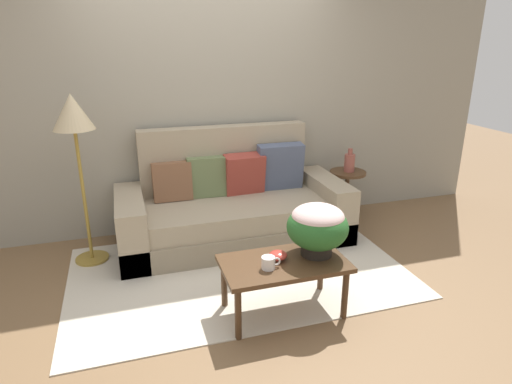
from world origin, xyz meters
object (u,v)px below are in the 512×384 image
(coffee_table, at_px, (284,268))
(coffee_mug, at_px, (269,263))
(snack_bowl, at_px, (278,255))
(side_table, at_px, (347,186))
(table_vase, at_px, (350,162))
(couch, at_px, (233,208))
(floor_lamp, at_px, (74,126))
(potted_plant, at_px, (317,226))

(coffee_table, distance_m, coffee_mug, 0.18)
(coffee_table, distance_m, snack_bowl, 0.10)
(side_table, xyz_separation_m, table_vase, (0.01, 0.00, 0.27))
(couch, height_order, coffee_mug, couch)
(floor_lamp, relative_size, snack_bowl, 11.37)
(coffee_table, height_order, floor_lamp, floor_lamp)
(potted_plant, distance_m, snack_bowl, 0.35)
(coffee_table, height_order, snack_bowl, snack_bowl)
(floor_lamp, height_order, table_vase, floor_lamp)
(couch, height_order, snack_bowl, couch)
(coffee_mug, bearing_deg, coffee_table, 24.70)
(potted_plant, height_order, snack_bowl, potted_plant)
(side_table, bearing_deg, table_vase, 0.39)
(snack_bowl, bearing_deg, side_table, 47.15)
(couch, xyz_separation_m, floor_lamp, (-1.33, -0.08, 0.90))
(snack_bowl, bearing_deg, table_vase, 46.91)
(coffee_table, bearing_deg, potted_plant, 7.38)
(coffee_table, distance_m, side_table, 1.93)
(floor_lamp, height_order, snack_bowl, floor_lamp)
(potted_plant, bearing_deg, table_vase, 53.97)
(coffee_table, xyz_separation_m, side_table, (1.28, 1.44, 0.02))
(potted_plant, relative_size, coffee_mug, 3.24)
(couch, xyz_separation_m, coffee_table, (0.03, -1.34, 0.04))
(side_table, distance_m, potted_plant, 1.76)
(couch, distance_m, snack_bowl, 1.31)
(couch, xyz_separation_m, snack_bowl, (-0.01, -1.31, 0.13))
(snack_bowl, bearing_deg, floor_lamp, 137.42)
(coffee_table, bearing_deg, table_vase, 48.28)
(snack_bowl, height_order, table_vase, table_vase)
(floor_lamp, bearing_deg, side_table, 4.14)
(coffee_table, relative_size, side_table, 1.61)
(couch, height_order, potted_plant, couch)
(coffee_mug, distance_m, table_vase, 2.08)
(potted_plant, xyz_separation_m, table_vase, (1.03, 1.41, 0.01))
(coffee_table, height_order, table_vase, table_vase)
(couch, xyz_separation_m, side_table, (1.30, 0.11, 0.06))
(table_vase, bearing_deg, floor_lamp, -175.88)
(side_table, height_order, coffee_mug, side_table)
(couch, relative_size, coffee_mug, 16.06)
(potted_plant, distance_m, table_vase, 1.74)
(couch, relative_size, potted_plant, 4.96)
(side_table, xyz_separation_m, floor_lamp, (-2.64, -0.19, 0.85))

